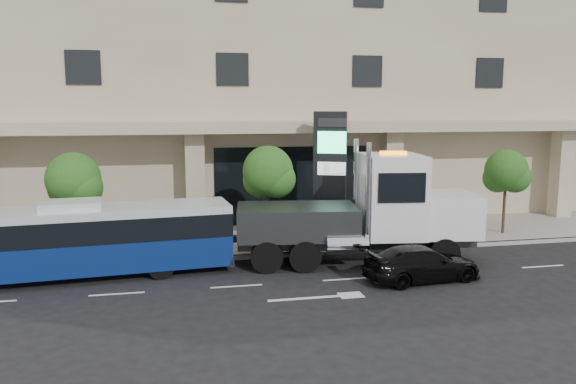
# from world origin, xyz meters

# --- Properties ---
(ground) EXTENTS (120.00, 120.00, 0.00)m
(ground) POSITION_xyz_m (0.00, 0.00, 0.00)
(ground) COLOR black
(ground) RESTS_ON ground
(sidewalk) EXTENTS (120.00, 6.00, 0.15)m
(sidewalk) POSITION_xyz_m (0.00, 5.00, 0.07)
(sidewalk) COLOR gray
(sidewalk) RESTS_ON ground
(curb) EXTENTS (120.00, 0.30, 0.15)m
(curb) POSITION_xyz_m (0.00, 2.00, 0.07)
(curb) COLOR gray
(curb) RESTS_ON ground
(convention_center) EXTENTS (60.00, 17.60, 20.00)m
(convention_center) POSITION_xyz_m (-0.00, 15.42, 9.97)
(convention_center) COLOR tan
(convention_center) RESTS_ON ground
(tree_left) EXTENTS (2.27, 2.20, 4.22)m
(tree_left) POSITION_xyz_m (-9.97, 3.59, 3.11)
(tree_left) COLOR #422B19
(tree_left) RESTS_ON sidewalk
(tree_mid) EXTENTS (2.28, 2.20, 4.38)m
(tree_mid) POSITION_xyz_m (-1.97, 3.59, 3.26)
(tree_mid) COLOR #422B19
(tree_mid) RESTS_ON sidewalk
(tree_right) EXTENTS (2.10, 2.00, 4.04)m
(tree_right) POSITION_xyz_m (9.53, 3.59, 3.04)
(tree_right) COLOR #422B19
(tree_right) RESTS_ON sidewalk
(city_bus) EXTENTS (11.44, 3.34, 2.86)m
(city_bus) POSITION_xyz_m (-9.64, 0.63, 1.45)
(city_bus) COLOR black
(city_bus) RESTS_ON ground
(tow_truck) EXTENTS (10.80, 3.87, 4.88)m
(tow_truck) POSITION_xyz_m (1.47, 0.47, 2.01)
(tow_truck) COLOR #2D3033
(tow_truck) RESTS_ON ground
(black_sedan) EXTENTS (4.47, 2.21, 1.25)m
(black_sedan) POSITION_xyz_m (2.60, -2.17, 0.62)
(black_sedan) COLOR black
(black_sedan) RESTS_ON ground
(signage_pylon) EXTENTS (1.53, 1.05, 5.83)m
(signage_pylon) POSITION_xyz_m (0.89, 3.95, 3.11)
(signage_pylon) COLOR black
(signage_pylon) RESTS_ON sidewalk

